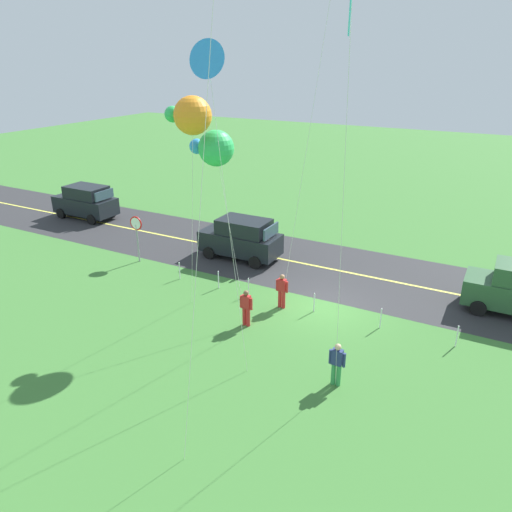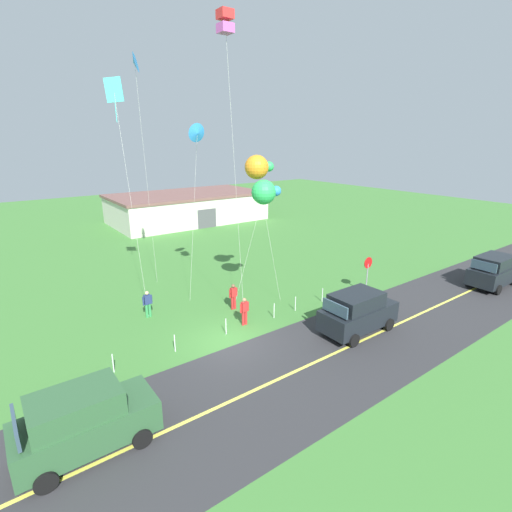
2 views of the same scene
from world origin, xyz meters
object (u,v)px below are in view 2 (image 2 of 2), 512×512
object	(u,v)px
car_parked_east_far	(494,270)
person_adult_companion	(244,310)
stop_sign	(368,268)
kite_yellow_high	(265,192)
car_suv_foreground	(358,312)
kite_pink_drift	(135,64)
kite_orange_near	(197,134)
car_parked_west_near	(84,421)
kite_blue_mid	(225,23)
warehouse_distant	(187,207)
person_adult_near	(148,303)
kite_red_low	(115,95)
kite_green_far	(258,167)
person_child_watcher	(233,296)

from	to	relation	value
car_parked_east_far	person_adult_companion	bearing A→B (deg)	162.59
stop_sign	kite_yellow_high	world-z (taller)	kite_yellow_high
car_suv_foreground	car_parked_east_far	xyz separation A→B (m)	(12.96, -1.28, 0.00)
person_adult_companion	kite_pink_drift	xyz separation A→B (m)	(-2.18, 7.77, 13.18)
kite_orange_near	kite_pink_drift	bearing A→B (deg)	129.99
car_parked_west_near	stop_sign	xyz separation A→B (m)	(18.30, 3.16, 0.65)
kite_blue_mid	warehouse_distant	xyz separation A→B (m)	(11.70, 28.58, -12.62)
car_parked_west_near	kite_blue_mid	bearing A→B (deg)	22.99
car_parked_west_near	person_adult_near	distance (m)	9.90
car_parked_west_near	kite_pink_drift	size ratio (longest dim) A/B	0.30
car_suv_foreground	kite_orange_near	xyz separation A→B (m)	(-4.25, 9.14, 9.05)
kite_orange_near	warehouse_distant	xyz separation A→B (m)	(10.07, 22.64, -8.45)
car_parked_west_near	kite_pink_drift	bearing A→B (deg)	59.61
car_parked_east_far	kite_yellow_high	distance (m)	17.48
kite_red_low	car_parked_west_near	bearing A→B (deg)	-117.06
car_parked_west_near	person_adult_companion	size ratio (longest dim) A/B	2.75
person_adult_near	kite_yellow_high	size ratio (longest dim) A/B	0.21
person_adult_companion	kite_green_far	distance (m)	8.30
person_child_watcher	stop_sign	bearing A→B (deg)	-89.85
car_parked_west_near	kite_orange_near	world-z (taller)	kite_orange_near
kite_pink_drift	person_adult_near	bearing A→B (deg)	-115.80
kite_blue_mid	kite_orange_near	size ratio (longest dim) A/B	1.38
kite_blue_mid	warehouse_distant	size ratio (longest dim) A/B	0.81
person_adult_near	kite_green_far	size ratio (longest dim) A/B	0.18
kite_red_low	kite_green_far	size ratio (longest dim) A/B	1.44
stop_sign	person_adult_near	xyz separation A→B (m)	(-13.02, 5.21, -0.94)
car_parked_west_near	warehouse_distant	bearing A→B (deg)	58.57
car_parked_east_far	person_adult_companion	world-z (taller)	car_parked_east_far
car_parked_east_far	kite_green_far	distance (m)	18.16
car_suv_foreground	kite_yellow_high	world-z (taller)	kite_yellow_high
car_parked_west_near	person_child_watcher	bearing A→B (deg)	32.83
kite_blue_mid	person_adult_companion	bearing A→B (deg)	33.61
person_adult_companion	kite_blue_mid	world-z (taller)	kite_blue_mid
kite_orange_near	warehouse_distant	world-z (taller)	kite_orange_near
car_parked_west_near	person_child_watcher	world-z (taller)	car_parked_west_near
kite_orange_near	person_child_watcher	bearing A→B (deg)	-80.96
person_adult_companion	kite_orange_near	bearing A→B (deg)	15.25
car_parked_west_near	warehouse_distant	distance (m)	37.37
kite_red_low	kite_blue_mid	distance (m)	7.56
kite_green_far	warehouse_distant	bearing A→B (deg)	73.27
kite_yellow_high	kite_orange_near	size ratio (longest dim) A/B	0.72
kite_pink_drift	kite_yellow_high	bearing A→B (deg)	-54.59
car_parked_east_far	kite_orange_near	distance (m)	22.05
warehouse_distant	kite_red_low	bearing A→B (deg)	-123.29
person_adult_near	kite_red_low	distance (m)	11.32
person_adult_companion	warehouse_distant	bearing A→B (deg)	-3.16
stop_sign	person_child_watcher	distance (m)	9.07
car_suv_foreground	kite_blue_mid	distance (m)	14.82
car_suv_foreground	stop_sign	xyz separation A→B (m)	(4.65, 3.06, 0.65)
car_parked_west_near	kite_orange_near	size ratio (longest dim) A/B	0.41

